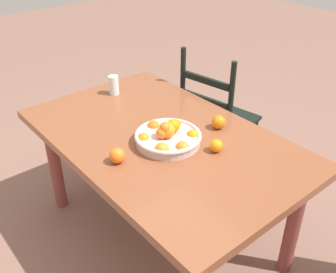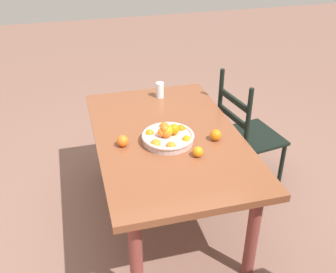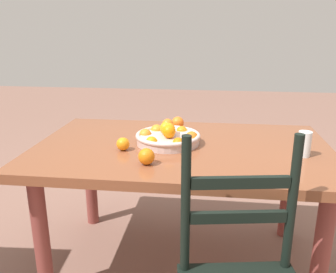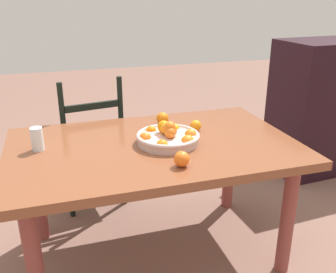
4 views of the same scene
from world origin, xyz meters
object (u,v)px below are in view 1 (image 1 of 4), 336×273
object	(u,v)px
dining_table	(162,150)
fruit_bowl	(168,137)
drinking_glass	(114,85)
chair_near_window	(216,119)
orange_loose_2	(216,146)
orange_loose_0	(117,156)
orange_loose_1	(219,122)

from	to	relation	value
dining_table	fruit_bowl	size ratio (longest dim) A/B	4.47
dining_table	drinking_glass	xyz separation A→B (m)	(-0.60, 0.09, 0.15)
chair_near_window	drinking_glass	bearing A→B (deg)	54.80
fruit_bowl	orange_loose_2	world-z (taller)	fruit_bowl
dining_table	fruit_bowl	xyz separation A→B (m)	(0.08, -0.02, 0.13)
dining_table	orange_loose_2	size ratio (longest dim) A/B	23.29
chair_near_window	orange_loose_2	bearing A→B (deg)	123.43
fruit_bowl	orange_loose_0	world-z (taller)	fruit_bowl
fruit_bowl	orange_loose_1	xyz separation A→B (m)	(0.06, 0.32, -0.00)
drinking_glass	orange_loose_2	bearing A→B (deg)	1.53
orange_loose_1	drinking_glass	distance (m)	0.77
orange_loose_0	orange_loose_1	size ratio (longest dim) A/B	1.00
dining_table	orange_loose_1	world-z (taller)	orange_loose_1
dining_table	orange_loose_1	distance (m)	0.35
orange_loose_0	fruit_bowl	bearing A→B (deg)	85.14
orange_loose_1	orange_loose_2	bearing A→B (deg)	-48.93
chair_near_window	dining_table	bearing A→B (deg)	101.78
orange_loose_1	drinking_glass	world-z (taller)	drinking_glass
chair_near_window	drinking_glass	distance (m)	0.81
dining_table	orange_loose_0	distance (m)	0.35
fruit_bowl	orange_loose_0	size ratio (longest dim) A/B	4.58
drinking_glass	fruit_bowl	bearing A→B (deg)	-9.45
orange_loose_0	drinking_glass	world-z (taller)	drinking_glass
chair_near_window	orange_loose_2	world-z (taller)	chair_near_window
orange_loose_0	orange_loose_2	size ratio (longest dim) A/B	1.14
chair_near_window	orange_loose_1	bearing A→B (deg)	124.06
fruit_bowl	orange_loose_0	distance (m)	0.30
orange_loose_2	drinking_glass	bearing A→B (deg)	-178.47
dining_table	drinking_glass	distance (m)	0.63
fruit_bowl	orange_loose_1	size ratio (longest dim) A/B	4.56
orange_loose_0	orange_loose_1	distance (m)	0.62
dining_table	orange_loose_2	xyz separation A→B (m)	(0.29, 0.12, 0.12)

